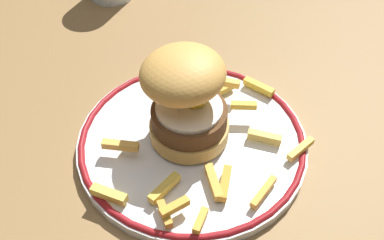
{
  "coord_description": "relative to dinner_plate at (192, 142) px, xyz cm",
  "views": [
    {
      "loc": [
        9.75,
        -32.17,
        43.51
      ],
      "look_at": [
        -1.47,
        3.12,
        4.6
      ],
      "focal_mm": 44.72,
      "sensor_mm": 36.0,
      "label": 1
    }
  ],
  "objects": [
    {
      "name": "fries_pile",
      "position": [
        2.7,
        -2.51,
        1.5
      ],
      "size": [
        22.77,
        24.09,
        2.55
      ],
      "color": "gold",
      "rests_on": "dinner_plate"
    },
    {
      "name": "dinner_plate",
      "position": [
        0.0,
        0.0,
        0.0
      ],
      "size": [
        27.04,
        27.04,
        1.6
      ],
      "color": "silver",
      "rests_on": "ground_plane"
    },
    {
      "name": "ground_plane",
      "position": [
        1.47,
        -3.12,
        -2.84
      ],
      "size": [
        131.26,
        105.62,
        4.0
      ],
      "primitive_type": "cube",
      "color": "olive"
    },
    {
      "name": "burger",
      "position": [
        -1.02,
        0.95,
        6.31
      ],
      "size": [
        10.88,
        10.65,
        11.06
      ],
      "color": "tan",
      "rests_on": "dinner_plate"
    }
  ]
}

